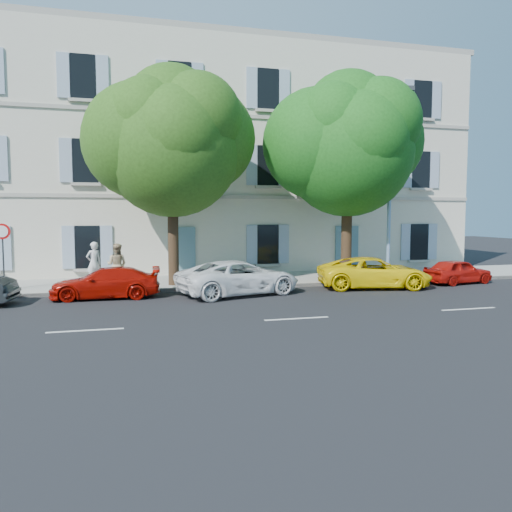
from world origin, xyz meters
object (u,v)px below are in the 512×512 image
object	(u,v)px
pedestrian_a	(94,263)
car_red_coupe	(106,283)
tree_right	(348,152)
car_white_coupe	(239,278)
street_lamp	(392,174)
car_yellow_supercar	(374,273)
road_sign	(3,243)
car_red_hatchback	(458,271)
pedestrian_b	(117,265)
tree_left	(172,149)

from	to	relation	value
pedestrian_a	car_red_coupe	bearing A→B (deg)	74.78
pedestrian_a	tree_right	bearing A→B (deg)	147.07
car_white_coupe	street_lamp	distance (m)	8.69
car_white_coupe	car_yellow_supercar	distance (m)	5.96
car_yellow_supercar	road_sign	world-z (taller)	road_sign
car_red_hatchback	car_yellow_supercar	bearing A→B (deg)	83.39
road_sign	pedestrian_a	world-z (taller)	road_sign
car_white_coupe	car_red_hatchback	size ratio (longest dim) A/B	1.47
car_yellow_supercar	pedestrian_b	world-z (taller)	pedestrian_b
tree_right	pedestrian_b	distance (m)	11.23
pedestrian_a	car_red_hatchback	bearing A→B (deg)	143.54
car_red_coupe	car_yellow_supercar	xyz separation A→B (m)	(10.93, -0.22, 0.08)
tree_right	pedestrian_a	size ratio (longest dim) A/B	4.97
car_white_coupe	street_lamp	world-z (taller)	street_lamp
tree_left	tree_right	xyz separation A→B (m)	(7.79, -0.28, 0.10)
car_white_coupe	pedestrian_a	world-z (taller)	pedestrian_a
car_red_coupe	car_white_coupe	size ratio (longest dim) A/B	0.82
tree_right	street_lamp	xyz separation A→B (m)	(1.91, -0.56, -1.02)
street_lamp	pedestrian_a	xyz separation A→B (m)	(-12.96, 1.88, -3.86)
car_red_hatchback	tree_right	xyz separation A→B (m)	(-4.76, 1.56, 5.37)
car_red_hatchback	tree_left	world-z (taller)	tree_left
car_white_coupe	street_lamp	size ratio (longest dim) A/B	0.57
tree_right	road_sign	size ratio (longest dim) A/B	3.44
car_white_coupe	pedestrian_a	xyz separation A→B (m)	(-5.54, 3.44, 0.39)
car_white_coupe	car_yellow_supercar	bearing A→B (deg)	-102.99
car_red_coupe	pedestrian_a	bearing A→B (deg)	-166.37
tree_right	tree_left	bearing A→B (deg)	177.91
road_sign	pedestrian_b	distance (m)	4.33
car_white_coupe	car_red_hatchback	distance (m)	10.28
pedestrian_b	car_red_coupe	bearing A→B (deg)	102.84
car_red_hatchback	pedestrian_a	world-z (taller)	pedestrian_a
car_red_coupe	car_red_hatchback	distance (m)	15.24
car_yellow_supercar	car_red_coupe	bearing A→B (deg)	100.54
car_red_coupe	pedestrian_a	xyz separation A→B (m)	(-0.57, 2.94, 0.48)
car_red_coupe	car_white_coupe	xyz separation A→B (m)	(4.98, -0.50, 0.09)
tree_left	pedestrian_b	distance (m)	5.33
car_white_coupe	car_yellow_supercar	world-z (taller)	car_white_coupe
car_yellow_supercar	pedestrian_a	distance (m)	11.93
car_red_hatchback	pedestrian_a	size ratio (longest dim) A/B	1.81
road_sign	street_lamp	world-z (taller)	street_lamp
pedestrian_a	pedestrian_b	xyz separation A→B (m)	(0.95, -0.84, -0.02)
car_red_coupe	tree_right	distance (m)	11.88
car_red_coupe	car_yellow_supercar	distance (m)	10.93
street_lamp	pedestrian_b	world-z (taller)	street_lamp
street_lamp	pedestrian_a	distance (m)	13.65
tree_left	pedestrian_b	size ratio (longest dim) A/B	4.98
car_red_hatchback	car_white_coupe	bearing A→B (deg)	82.86
car_red_hatchback	street_lamp	world-z (taller)	street_lamp
car_white_coupe	tree_right	distance (m)	7.90
tree_right	pedestrian_a	bearing A→B (deg)	173.19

